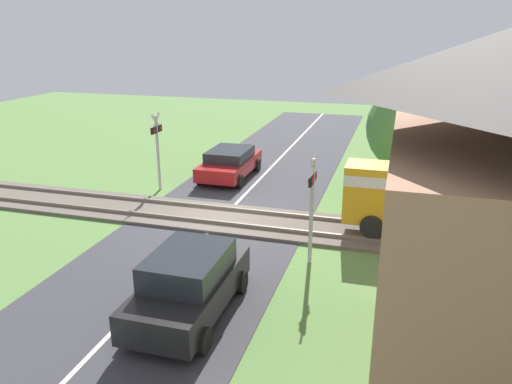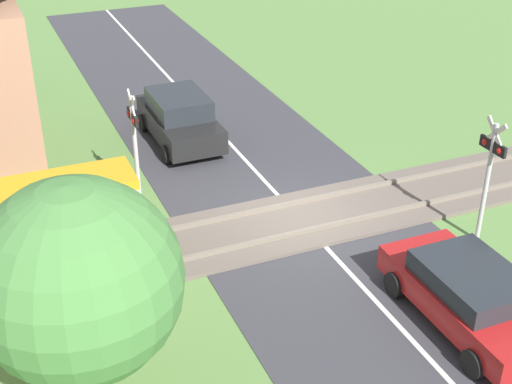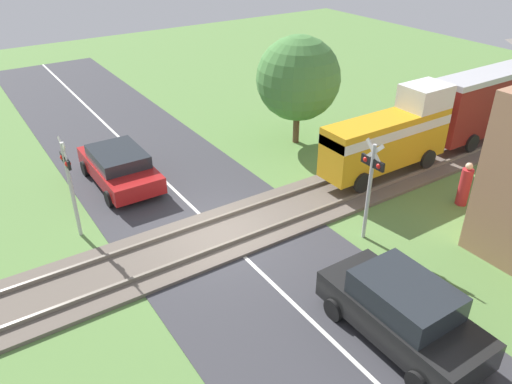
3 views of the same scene
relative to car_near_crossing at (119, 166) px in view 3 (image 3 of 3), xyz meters
name	(u,v)px [view 3 (image 3 of 3)]	position (x,y,z in m)	size (l,w,h in m)	color
ground_plane	(221,235)	(5.17, 1.44, -0.74)	(60.00, 60.00, 0.00)	#5B8442
road_surface	(221,235)	(5.17, 1.44, -0.73)	(48.00, 6.40, 0.02)	#38383D
track_bed	(221,234)	(5.17, 1.44, -0.67)	(2.80, 48.00, 0.24)	#665B51
car_near_crossing	(119,166)	(0.00, 0.00, 0.00)	(4.34, 2.08, 1.37)	#A81919
car_far_side	(402,311)	(11.37, 2.88, 0.12)	(4.20, 1.99, 1.68)	black
crossing_signal_west_approach	(69,176)	(2.60, -2.34, 1.41)	(0.90, 0.18, 3.36)	#B7B7B7
crossing_signal_east_approach	(371,178)	(7.75, 5.22, 1.41)	(0.90, 0.18, 3.36)	#B7B7B7
pedestrian_by_station	(465,186)	(8.17, 9.58, 0.01)	(0.40, 0.40, 1.63)	#B2282D
tree_roadside_hedge	(298,78)	(0.59, 7.94, 2.19)	(3.59, 3.59, 4.73)	brown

